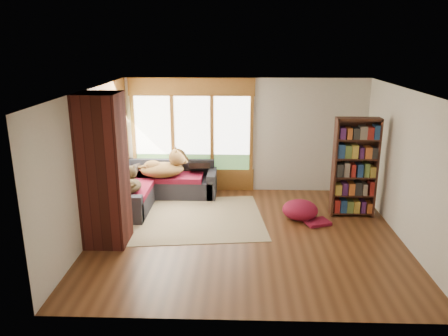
% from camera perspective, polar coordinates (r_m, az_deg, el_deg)
% --- Properties ---
extents(floor, '(5.50, 5.50, 0.00)m').
position_cam_1_polar(floor, '(8.01, 2.85, -8.74)').
color(floor, '#4E2A15').
rests_on(floor, ground).
extents(ceiling, '(5.50, 5.50, 0.00)m').
position_cam_1_polar(ceiling, '(7.30, 3.14, 10.06)').
color(ceiling, white).
extents(wall_back, '(5.50, 0.04, 2.60)m').
position_cam_1_polar(wall_back, '(9.98, 2.75, 4.24)').
color(wall_back, silver).
rests_on(wall_back, ground).
extents(wall_front, '(5.50, 0.04, 2.60)m').
position_cam_1_polar(wall_front, '(5.20, 3.46, -7.53)').
color(wall_front, silver).
rests_on(wall_front, ground).
extents(wall_left, '(0.04, 5.00, 2.60)m').
position_cam_1_polar(wall_left, '(7.98, -17.15, 0.39)').
color(wall_left, silver).
rests_on(wall_left, ground).
extents(wall_right, '(0.04, 5.00, 2.60)m').
position_cam_1_polar(wall_right, '(8.09, 22.86, 0.02)').
color(wall_right, silver).
rests_on(wall_right, ground).
extents(windows_back, '(2.82, 0.10, 1.90)m').
position_cam_1_polar(windows_back, '(9.99, -4.17, 4.53)').
color(windows_back, '#8F5B24').
rests_on(windows_back, wall_back).
extents(windows_left, '(0.10, 2.62, 1.90)m').
position_cam_1_polar(windows_left, '(9.07, -14.61, 2.80)').
color(windows_left, '#8F5B24').
rests_on(windows_left, wall_left).
extents(roller_blind, '(0.03, 0.72, 0.90)m').
position_cam_1_polar(roller_blind, '(9.76, -13.27, 6.24)').
color(roller_blind, '#829E59').
rests_on(roller_blind, wall_left).
extents(brick_chimney, '(0.70, 0.70, 2.60)m').
position_cam_1_polar(brick_chimney, '(7.56, -15.48, -0.37)').
color(brick_chimney, '#471914').
rests_on(brick_chimney, ground).
extents(sectional_sofa, '(2.20, 2.20, 0.80)m').
position_cam_1_polar(sectional_sofa, '(9.64, -8.98, -2.54)').
color(sectional_sofa, black).
rests_on(sectional_sofa, ground).
extents(area_rug, '(3.26, 2.64, 0.01)m').
position_cam_1_polar(area_rug, '(8.72, -5.03, -6.59)').
color(area_rug, beige).
rests_on(area_rug, ground).
extents(bookshelf, '(0.85, 0.28, 1.98)m').
position_cam_1_polar(bookshelf, '(8.93, 16.71, 0.03)').
color(bookshelf, '#3A1C13').
rests_on(bookshelf, ground).
extents(pouf, '(0.78, 0.78, 0.38)m').
position_cam_1_polar(pouf, '(8.74, 9.91, -5.35)').
color(pouf, maroon).
rests_on(pouf, area_rug).
extents(dog_tan, '(1.07, 0.77, 0.54)m').
position_cam_1_polar(dog_tan, '(9.60, -7.62, 0.61)').
color(dog_tan, brown).
rests_on(dog_tan, sectional_sofa).
extents(dog_brindle, '(0.56, 0.79, 0.40)m').
position_cam_1_polar(dog_brindle, '(8.86, -12.18, -1.49)').
color(dog_brindle, black).
rests_on(dog_brindle, sectional_sofa).
extents(throw_pillows, '(1.98, 1.68, 0.45)m').
position_cam_1_polar(throw_pillows, '(9.54, -8.52, 0.29)').
color(throw_pillows, black).
rests_on(throw_pillows, sectional_sofa).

